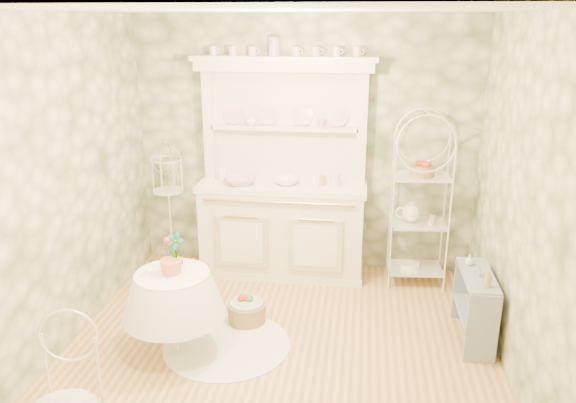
# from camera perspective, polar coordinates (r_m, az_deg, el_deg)

# --- Properties ---
(floor) EXTENTS (3.60, 3.60, 0.00)m
(floor) POSITION_cam_1_polar(r_m,az_deg,el_deg) (4.85, -0.83, -14.88)
(floor) COLOR tan
(floor) RESTS_ON ground
(ceiling) EXTENTS (3.60, 3.60, 0.00)m
(ceiling) POSITION_cam_1_polar(r_m,az_deg,el_deg) (4.07, -1.00, 18.90)
(ceiling) COLOR white
(ceiling) RESTS_ON floor
(wall_left) EXTENTS (3.60, 3.60, 0.00)m
(wall_left) POSITION_cam_1_polar(r_m,az_deg,el_deg) (4.87, -22.34, 1.32)
(wall_left) COLOR beige
(wall_left) RESTS_ON floor
(wall_right) EXTENTS (3.60, 3.60, 0.00)m
(wall_right) POSITION_cam_1_polar(r_m,az_deg,el_deg) (4.39, 23.00, -0.51)
(wall_right) COLOR beige
(wall_right) RESTS_ON floor
(wall_back) EXTENTS (3.60, 3.60, 0.00)m
(wall_back) POSITION_cam_1_polar(r_m,az_deg,el_deg) (6.00, 1.69, 5.64)
(wall_back) COLOR beige
(wall_back) RESTS_ON floor
(wall_front) EXTENTS (3.60, 3.60, 0.00)m
(wall_front) POSITION_cam_1_polar(r_m,az_deg,el_deg) (2.65, -6.88, -11.25)
(wall_front) COLOR beige
(wall_front) RESTS_ON floor
(kitchen_dresser) EXTENTS (1.87, 0.61, 2.29)m
(kitchen_dresser) POSITION_cam_1_polar(r_m,az_deg,el_deg) (5.80, -0.60, 3.13)
(kitchen_dresser) COLOR white
(kitchen_dresser) RESTS_ON floor
(bakers_rack) EXTENTS (0.55, 0.42, 1.69)m
(bakers_rack) POSITION_cam_1_polar(r_m,az_deg,el_deg) (5.82, 13.22, -0.40)
(bakers_rack) COLOR white
(bakers_rack) RESTS_ON floor
(side_shelf) EXTENTS (0.34, 0.70, 0.57)m
(side_shelf) POSITION_cam_1_polar(r_m,az_deg,el_deg) (5.11, 18.39, -10.36)
(side_shelf) COLOR #8391A5
(side_shelf) RESTS_ON floor
(round_table) EXTENTS (0.81, 0.81, 0.72)m
(round_table) POSITION_cam_1_polar(r_m,az_deg,el_deg) (4.75, -11.44, -11.01)
(round_table) COLOR white
(round_table) RESTS_ON floor
(birdcage_stand) EXTENTS (0.39, 0.39, 1.55)m
(birdcage_stand) POSITION_cam_1_polar(r_m,az_deg,el_deg) (6.11, -11.98, -0.13)
(birdcage_stand) COLOR white
(birdcage_stand) RESTS_ON floor
(floor_basket) EXTENTS (0.45, 0.45, 0.24)m
(floor_basket) POSITION_cam_1_polar(r_m,az_deg,el_deg) (5.21, -4.21, -10.95)
(floor_basket) COLOR #9C7E48
(floor_basket) RESTS_ON floor
(lace_rug) EXTENTS (1.27, 1.27, 0.01)m
(lace_rug) POSITION_cam_1_polar(r_m,az_deg,el_deg) (4.95, -6.22, -14.26)
(lace_rug) COLOR white
(lace_rug) RESTS_ON floor
(bowl_floral) EXTENTS (0.41, 0.41, 0.08)m
(bowl_floral) POSITION_cam_1_polar(r_m,az_deg,el_deg) (5.83, -4.87, 1.84)
(bowl_floral) COLOR white
(bowl_floral) RESTS_ON kitchen_dresser
(bowl_white) EXTENTS (0.32, 0.32, 0.08)m
(bowl_white) POSITION_cam_1_polar(r_m,az_deg,el_deg) (5.80, -0.13, 1.82)
(bowl_white) COLOR white
(bowl_white) RESTS_ON kitchen_dresser
(cup_left) EXTENTS (0.13, 0.13, 0.09)m
(cup_left) POSITION_cam_1_polar(r_m,az_deg,el_deg) (5.92, -3.80, 8.00)
(cup_left) COLOR white
(cup_left) RESTS_ON kitchen_dresser
(cup_right) EXTENTS (0.12, 0.12, 0.09)m
(cup_right) POSITION_cam_1_polar(r_m,az_deg,el_deg) (5.82, 3.38, 7.83)
(cup_right) COLOR white
(cup_right) RESTS_ON kitchen_dresser
(potted_geranium) EXTENTS (0.20, 0.17, 0.33)m
(potted_geranium) POSITION_cam_1_polar(r_m,az_deg,el_deg) (4.57, -11.36, -5.37)
(potted_geranium) COLOR #3F7238
(potted_geranium) RESTS_ON round_table
(bottle_amber) EXTENTS (0.08, 0.08, 0.16)m
(bottle_amber) POSITION_cam_1_polar(r_m,az_deg,el_deg) (4.74, 19.65, -7.46)
(bottle_amber) COLOR #B78048
(bottle_amber) RESTS_ON side_shelf
(bottle_blue) EXTENTS (0.06, 0.06, 0.11)m
(bottle_blue) POSITION_cam_1_polar(r_m,az_deg,el_deg) (4.93, 18.67, -6.75)
(bottle_blue) COLOR #95A5BF
(bottle_blue) RESTS_ON side_shelf
(bottle_glass) EXTENTS (0.09, 0.09, 0.09)m
(bottle_glass) POSITION_cam_1_polar(r_m,az_deg,el_deg) (5.11, 17.95, -5.82)
(bottle_glass) COLOR silver
(bottle_glass) RESTS_ON side_shelf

